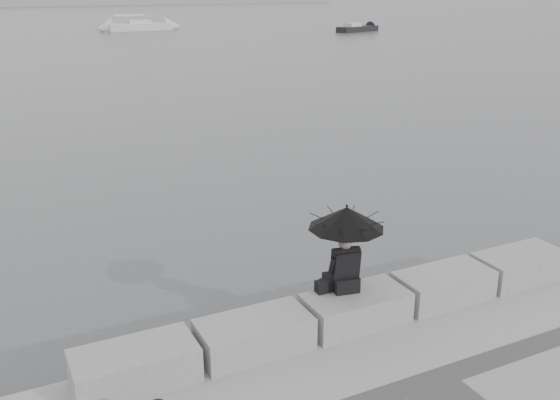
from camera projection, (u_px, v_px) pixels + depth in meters
ground at (339, 337)px, 10.15m from camera, size 360.00×360.00×0.00m
stone_block_far_left at (135, 366)px, 8.09m from camera, size 1.60×0.80×0.50m
stone_block_left at (254, 335)px, 8.81m from camera, size 1.60×0.80×0.50m
stone_block_centre at (356, 309)px, 9.52m from camera, size 1.60×0.80×0.50m
stone_block_right at (443, 286)px, 10.23m from camera, size 1.60×0.80×0.50m
stone_block_far_right at (519, 266)px, 10.95m from camera, size 1.60×0.80×0.50m
seated_person at (346, 229)px, 9.23m from camera, size 1.15×1.15×1.39m
bag at (325, 286)px, 9.48m from camera, size 0.29×0.16×0.18m
sailboat_right at (139, 26)px, 73.60m from camera, size 7.42×2.69×12.90m
small_motorboat at (357, 29)px, 72.06m from camera, size 5.92×3.17×1.10m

